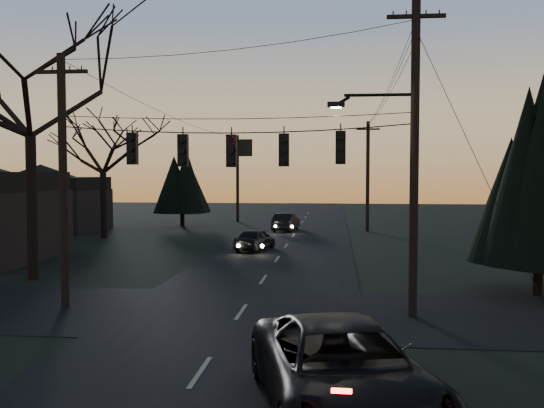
# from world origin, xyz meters

# --- Properties ---
(main_road) EXTENTS (8.00, 120.00, 0.02)m
(main_road) POSITION_xyz_m (0.00, 20.00, 0.01)
(main_road) COLOR black
(main_road) RESTS_ON ground
(cross_road) EXTENTS (60.00, 7.00, 0.02)m
(cross_road) POSITION_xyz_m (0.00, 10.00, 0.01)
(cross_road) COLOR black
(cross_road) RESTS_ON ground
(utility_pole_right) EXTENTS (5.00, 0.30, 10.00)m
(utility_pole_right) POSITION_xyz_m (5.50, 10.00, 0.00)
(utility_pole_right) COLOR black
(utility_pole_right) RESTS_ON ground
(utility_pole_left) EXTENTS (1.80, 0.30, 8.50)m
(utility_pole_left) POSITION_xyz_m (-6.00, 10.00, 0.00)
(utility_pole_left) COLOR black
(utility_pole_left) RESTS_ON ground
(utility_pole_far_r) EXTENTS (1.80, 0.30, 8.50)m
(utility_pole_far_r) POSITION_xyz_m (5.50, 38.00, 0.00)
(utility_pole_far_r) COLOR black
(utility_pole_far_r) RESTS_ON ground
(utility_pole_far_l) EXTENTS (0.30, 0.30, 8.00)m
(utility_pole_far_l) POSITION_xyz_m (-6.00, 46.00, 0.00)
(utility_pole_far_l) COLOR black
(utility_pole_far_l) RESTS_ON ground
(span_signal_assembly) EXTENTS (11.50, 0.44, 1.50)m
(span_signal_assembly) POSITION_xyz_m (-0.24, 10.00, 5.32)
(span_signal_assembly) COLOR black
(span_signal_assembly) RESTS_ON ground
(bare_tree_left) EXTENTS (10.38, 10.38, 12.20)m
(bare_tree_left) POSITION_xyz_m (-9.79, 15.09, 8.53)
(bare_tree_left) COLOR black
(bare_tree_left) RESTS_ON ground
(evergreen_right) EXTENTS (3.93, 3.93, 7.97)m
(evergreen_right) POSITION_xyz_m (10.56, 13.92, 4.58)
(evergreen_right) COLOR black
(evergreen_right) RESTS_ON ground
(bare_tree_dist) EXTENTS (6.52, 6.52, 9.06)m
(bare_tree_dist) POSITION_xyz_m (-12.97, 31.06, 6.33)
(bare_tree_dist) COLOR black
(bare_tree_dist) RESTS_ON ground
(evergreen_dist) EXTENTS (3.65, 3.65, 6.29)m
(evergreen_dist) POSITION_xyz_m (-9.90, 40.76, 3.74)
(evergreen_dist) COLOR black
(evergreen_dist) RESTS_ON ground
(house_left_far) EXTENTS (9.00, 7.00, 5.20)m
(house_left_far) POSITION_xyz_m (-20.00, 36.00, 2.60)
(house_left_far) COLOR black
(house_left_far) RESTS_ON ground
(suv_near) EXTENTS (4.29, 6.73, 1.73)m
(suv_near) POSITION_xyz_m (3.20, 1.81, 0.87)
(suv_near) COLOR black
(suv_near) RESTS_ON ground
(sedan_oncoming_a) EXTENTS (2.28, 4.08, 1.31)m
(sedan_oncoming_a) POSITION_xyz_m (-1.63, 25.50, 0.66)
(sedan_oncoming_a) COLOR black
(sedan_oncoming_a) RESTS_ON ground
(sedan_oncoming_b) EXTENTS (1.95, 4.34, 1.38)m
(sedan_oncoming_b) POSITION_xyz_m (-0.80, 37.54, 0.69)
(sedan_oncoming_b) COLOR black
(sedan_oncoming_b) RESTS_ON ground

